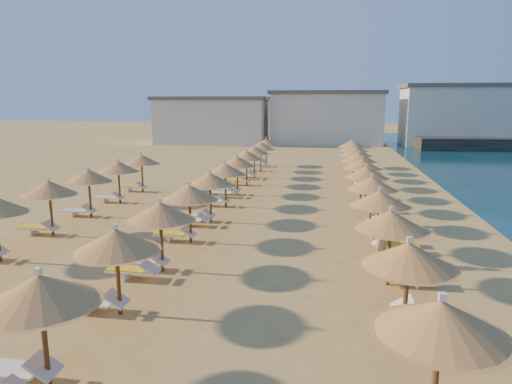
% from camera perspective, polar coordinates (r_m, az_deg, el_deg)
% --- Properties ---
extents(ground, '(220.00, 220.00, 0.00)m').
position_cam_1_polar(ground, '(19.81, 2.46, -6.07)').
color(ground, tan).
rests_on(ground, ground).
extents(hotel_blocks, '(49.18, 10.61, 8.10)m').
position_cam_1_polar(hotel_blocks, '(64.58, 10.46, 9.17)').
color(hotel_blocks, beige).
rests_on(hotel_blocks, ground).
extents(parasol_row_east, '(2.48, 39.54, 2.64)m').
position_cam_1_polar(parasol_row_east, '(23.40, 13.94, 1.67)').
color(parasol_row_east, brown).
rests_on(parasol_row_east, ground).
extents(parasol_row_west, '(2.48, 39.54, 2.64)m').
position_cam_1_polar(parasol_row_west, '(23.99, -4.75, 2.19)').
color(parasol_row_west, brown).
rests_on(parasol_row_west, ground).
extents(parasol_row_inland, '(2.48, 19.32, 2.64)m').
position_cam_1_polar(parasol_row_inland, '(23.35, -22.20, 1.14)').
color(parasol_row_inland, brown).
rests_on(parasol_row_inland, ground).
extents(loungers, '(17.28, 37.69, 0.66)m').
position_cam_1_polar(loungers, '(23.27, 0.29, -2.54)').
color(loungers, white).
rests_on(loungers, ground).
extents(beachgoer_b, '(1.06, 1.12, 1.82)m').
position_cam_1_polar(beachgoer_b, '(22.65, 14.65, -1.83)').
color(beachgoer_b, tan).
rests_on(beachgoer_b, ground).
extents(beachgoer_a, '(0.68, 0.82, 1.92)m').
position_cam_1_polar(beachgoer_a, '(17.38, 15.26, -5.67)').
color(beachgoer_a, tan).
rests_on(beachgoer_a, ground).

